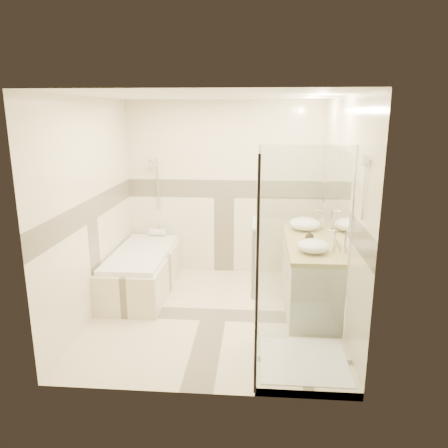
# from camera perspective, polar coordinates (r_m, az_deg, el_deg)

# --- Properties ---
(room) EXTENTS (2.82, 3.02, 2.52)m
(room) POSITION_cam_1_polar(r_m,az_deg,el_deg) (4.87, -0.75, 1.69)
(room) COLOR beige
(room) RESTS_ON ground
(bathtub) EXTENTS (0.75, 1.70, 0.56)m
(bathtub) POSITION_cam_1_polar(r_m,az_deg,el_deg) (5.94, -10.63, -5.78)
(bathtub) COLOR beige
(bathtub) RESTS_ON ground
(vanity) EXTENTS (0.58, 1.62, 0.85)m
(vanity) POSITION_cam_1_polar(r_m,az_deg,el_deg) (5.41, 11.01, -6.50)
(vanity) COLOR silver
(vanity) RESTS_ON ground
(shower_enclosure) EXTENTS (0.96, 0.93, 2.04)m
(shower_enclosure) POSITION_cam_1_polar(r_m,az_deg,el_deg) (4.19, 8.88, -11.65)
(shower_enclosure) COLOR beige
(shower_enclosure) RESTS_ON ground
(vessel_sink_near) EXTENTS (0.41, 0.41, 0.16)m
(vessel_sink_near) POSITION_cam_1_polar(r_m,az_deg,el_deg) (5.74, 10.50, 0.05)
(vessel_sink_near) COLOR white
(vessel_sink_near) RESTS_ON vanity
(vessel_sink_far) EXTENTS (0.36, 0.36, 0.14)m
(vessel_sink_far) POSITION_cam_1_polar(r_m,az_deg,el_deg) (4.84, 11.59, -2.83)
(vessel_sink_far) COLOR white
(vessel_sink_far) RESTS_ON vanity
(faucet_near) EXTENTS (0.11, 0.03, 0.27)m
(faucet_near) POSITION_cam_1_polar(r_m,az_deg,el_deg) (5.75, 12.68, 0.74)
(faucet_near) COLOR silver
(faucet_near) RESTS_ON vanity
(faucet_far) EXTENTS (0.11, 0.03, 0.26)m
(faucet_far) POSITION_cam_1_polar(r_m,az_deg,el_deg) (4.85, 14.17, -1.95)
(faucet_far) COLOR silver
(faucet_far) RESTS_ON vanity
(amenity_bottle_a) EXTENTS (0.09, 0.09, 0.15)m
(amenity_bottle_a) POSITION_cam_1_polar(r_m,az_deg,el_deg) (5.17, 11.15, -1.64)
(amenity_bottle_a) COLOR black
(amenity_bottle_a) RESTS_ON vanity
(amenity_bottle_b) EXTENTS (0.14, 0.14, 0.14)m
(amenity_bottle_b) POSITION_cam_1_polar(r_m,az_deg,el_deg) (5.20, 11.11, -1.62)
(amenity_bottle_b) COLOR black
(amenity_bottle_b) RESTS_ON vanity
(folded_towels) EXTENTS (0.16, 0.26, 0.08)m
(folded_towels) POSITION_cam_1_polar(r_m,az_deg,el_deg) (5.88, 10.35, -0.01)
(folded_towels) COLOR silver
(folded_towels) RESTS_ON vanity
(rolled_towel) EXTENTS (0.24, 0.11, 0.11)m
(rolled_towel) POSITION_cam_1_polar(r_m,az_deg,el_deg) (6.50, -8.68, -1.08)
(rolled_towel) COLOR silver
(rolled_towel) RESTS_ON bathtub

